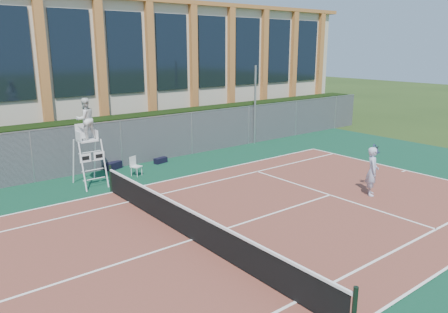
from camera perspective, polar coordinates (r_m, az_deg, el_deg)
ground at (r=13.16m, az=-4.18°, el=-10.90°), size 120.00×120.00×0.00m
apron at (r=13.92m, az=-6.53°, el=-9.47°), size 36.00×20.00×0.01m
tennis_court at (r=13.15m, az=-4.18°, el=-10.82°), size 23.77×10.97×0.02m
tennis_net at (r=12.94m, az=-4.22°, el=-8.75°), size 0.10×11.30×1.10m
fence at (r=20.33m, az=-18.37°, el=0.78°), size 40.00×0.06×2.20m
hedge at (r=21.44m, az=-19.49°, el=1.36°), size 40.00×1.40×2.20m
building at (r=28.66m, az=-25.37°, el=10.04°), size 45.00×10.60×8.22m
steel_pole at (r=25.42m, az=4.07°, el=6.71°), size 0.12×0.12×4.51m
umpire_chair at (r=18.33m, az=-17.66°, el=4.39°), size 1.01×1.56×3.63m
plastic_chair at (r=19.62m, az=-11.59°, el=-1.03°), size 0.53×0.53×0.86m
sports_bag_near at (r=20.90m, az=-14.19°, el=-1.17°), size 0.86×0.58×0.34m
sports_bag_far at (r=21.57m, az=-8.29°, el=-0.50°), size 0.71×0.42×0.27m
tennis_player at (r=17.49m, az=18.80°, el=-1.82°), size 1.09×0.85×1.87m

